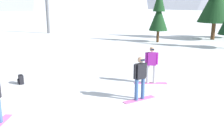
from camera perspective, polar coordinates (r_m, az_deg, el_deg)
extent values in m
plane|color=white|center=(8.10, -17.16, -14.51)|extent=(800.00, 800.00, 0.00)
cube|color=pink|center=(10.62, 6.08, -6.51)|extent=(1.24, 1.23, 0.02)
cylinder|color=#335184|center=(10.55, 6.84, -4.04)|extent=(0.15, 0.15, 0.88)
cylinder|color=#335184|center=(10.37, 5.44, -4.35)|extent=(0.15, 0.15, 0.88)
cube|color=black|center=(10.24, 6.26, -0.25)|extent=(0.45, 0.45, 0.61)
cylinder|color=black|center=(10.39, 7.40, 0.02)|extent=(0.11, 0.11, 0.58)
cylinder|color=black|center=(10.08, 5.09, -0.38)|extent=(0.11, 0.11, 0.58)
sphere|color=tan|center=(10.12, 6.34, 2.28)|extent=(0.24, 0.24, 0.24)
cube|color=black|center=(10.02, 6.83, 2.18)|extent=(0.15, 0.15, 0.08)
cube|color=pink|center=(12.72, 8.55, -2.89)|extent=(1.61, 0.60, 0.02)
cylinder|color=#B7B7BC|center=(12.61, 9.35, -0.89)|extent=(0.15, 0.15, 0.90)
cylinder|color=#B7B7BC|center=(12.57, 7.91, -0.89)|extent=(0.15, 0.15, 0.90)
cube|color=#8C1E8C|center=(12.40, 8.77, 2.46)|extent=(0.44, 0.32, 0.61)
cylinder|color=#8C1E8C|center=(12.44, 9.96, 2.52)|extent=(0.11, 0.11, 0.58)
cylinder|color=#8C1E8C|center=(12.37, 7.58, 2.55)|extent=(0.11, 0.11, 0.58)
sphere|color=tan|center=(12.31, 8.85, 4.58)|extent=(0.24, 0.24, 0.24)
cube|color=black|center=(12.17, 8.94, 4.50)|extent=(0.17, 0.07, 0.08)
cube|color=black|center=(13.21, -19.49, -1.99)|extent=(0.37, 0.37, 0.44)
cube|color=black|center=(13.21, -20.02, -2.34)|extent=(0.20, 0.20, 0.20)
cylinder|color=black|center=(13.14, -19.59, -0.99)|extent=(0.10, 0.10, 0.02)
cylinder|color=#472D19|center=(28.61, 21.49, 8.04)|extent=(0.40, 0.40, 1.77)
cone|color=#143819|center=(28.45, 22.04, 13.57)|extent=(3.41, 3.41, 3.77)
cylinder|color=#472D19|center=(25.47, 10.09, 7.37)|extent=(0.26, 0.26, 1.13)
cone|color=#143819|center=(25.30, 10.28, 11.34)|extent=(1.79, 1.79, 2.41)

